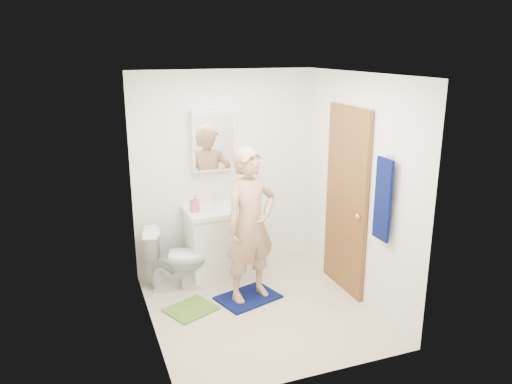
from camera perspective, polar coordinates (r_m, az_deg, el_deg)
floor at (r=5.38m, az=0.41°, el=-13.25°), size 2.20×2.40×0.02m
ceiling at (r=4.69m, az=0.47°, el=13.47°), size 2.20×2.40×0.02m
wall_back at (r=6.00m, az=-3.68°, el=2.35°), size 2.20×0.02×2.40m
wall_front at (r=3.85m, az=6.88°, el=-5.76°), size 2.20×0.02×2.40m
wall_left at (r=4.64m, az=-12.50°, el=-2.21°), size 0.02×2.40×2.40m
wall_right at (r=5.38m, az=11.56°, el=0.40°), size 0.02×2.40×2.40m
vanity_cabinet at (r=5.94m, az=-4.10°, el=-5.93°), size 0.75×0.55×0.80m
countertop at (r=5.79m, az=-4.18°, el=-2.04°), size 0.79×0.59×0.05m
sink_basin at (r=5.79m, az=-4.19°, el=-1.90°), size 0.40×0.40×0.03m
faucet at (r=5.93m, az=-4.69°, el=-0.75°), size 0.03×0.03×0.12m
medicine_cabinet at (r=5.81m, az=-4.97°, el=5.90°), size 0.50×0.12×0.70m
mirror_panel at (r=5.75m, az=-4.80°, el=5.79°), size 0.46×0.01×0.66m
door at (r=5.52m, az=10.25°, el=-0.99°), size 0.05×0.80×2.05m
door_knob at (r=5.27m, az=11.59°, el=-2.78°), size 0.07×0.07×0.07m
towel at (r=4.86m, az=14.30°, el=-0.84°), size 0.03×0.24×0.80m
towel_hook at (r=4.79m, az=15.04°, el=4.02°), size 0.06×0.02×0.02m
toilet at (r=5.73m, az=-9.08°, el=-7.47°), size 0.76×0.54×0.71m
bath_mat at (r=5.56m, az=-0.92°, el=-11.95°), size 0.74×0.62×0.02m
green_rug at (r=5.38m, az=-7.43°, el=-13.13°), size 0.60×0.56×0.02m
soap_dispenser at (r=5.65m, az=-7.02°, el=-1.28°), size 0.10×0.10×0.20m
toothbrush_cup at (r=5.98m, az=-1.90°, el=-0.69°), size 0.16×0.16×0.09m
man at (r=5.22m, az=-0.64°, el=-3.79°), size 0.68×0.54×1.65m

